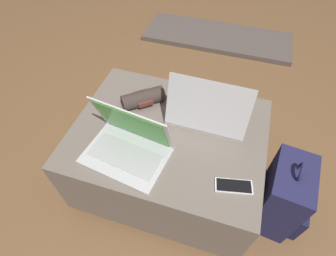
# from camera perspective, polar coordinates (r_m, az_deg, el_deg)

# --- Properties ---
(ground_plane) EXTENTS (14.00, 14.00, 0.00)m
(ground_plane) POSITION_cam_1_polar(r_m,az_deg,el_deg) (1.64, 0.09, -10.74)
(ground_plane) COLOR brown
(ottoman) EXTENTS (0.92, 0.72, 0.46)m
(ottoman) POSITION_cam_1_polar(r_m,az_deg,el_deg) (1.44, 0.10, -6.34)
(ottoman) COLOR #3D3832
(ottoman) RESTS_ON ground_plane
(laptop_near) EXTENTS (0.39, 0.30, 0.25)m
(laptop_near) POSITION_cam_1_polar(r_m,az_deg,el_deg) (1.15, -8.64, -3.66)
(laptop_near) COLOR silver
(laptop_near) RESTS_ON ottoman
(laptop_far) EXTENTS (0.38, 0.27, 0.26)m
(laptop_far) POSITION_cam_1_polar(r_m,az_deg,el_deg) (1.28, 8.72, 3.64)
(laptop_far) COLOR silver
(laptop_far) RESTS_ON ottoman
(cell_phone) EXTENTS (0.16, 0.09, 0.01)m
(cell_phone) POSITION_cam_1_polar(r_m,az_deg,el_deg) (1.12, 14.11, -12.16)
(cell_phone) COLOR white
(cell_phone) RESTS_ON ottoman
(backpack) EXTENTS (0.25, 0.30, 0.50)m
(backpack) POSITION_cam_1_polar(r_m,az_deg,el_deg) (1.47, 23.76, -13.70)
(backpack) COLOR #23234C
(backpack) RESTS_ON ground_plane
(wrist_brace) EXTENTS (0.22, 0.20, 0.08)m
(wrist_brace) POSITION_cam_1_polar(r_m,az_deg,el_deg) (1.36, -5.43, 6.49)
(wrist_brace) COLOR #3D332D
(wrist_brace) RESTS_ON ottoman
(fireplace_hearth) EXTENTS (1.40, 0.50, 0.04)m
(fireplace_hearth) POSITION_cam_1_polar(r_m,az_deg,el_deg) (2.76, 10.71, 18.93)
(fireplace_hearth) COLOR #564C47
(fireplace_hearth) RESTS_ON ground_plane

